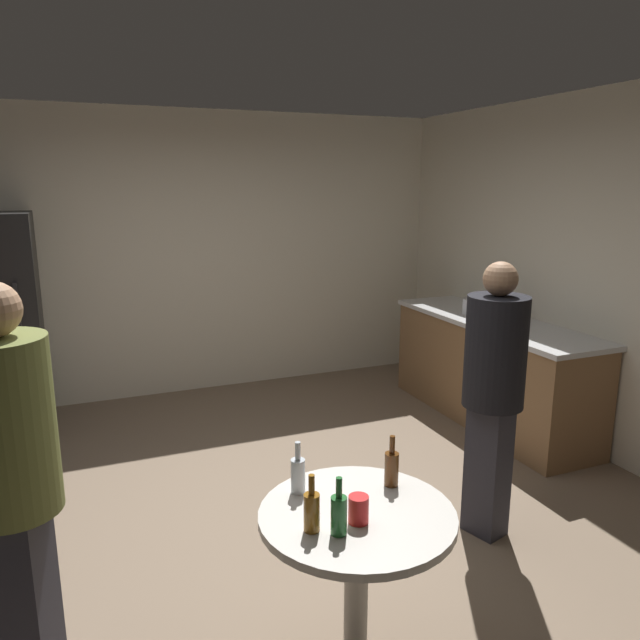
{
  "coord_description": "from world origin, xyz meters",
  "views": [
    {
      "loc": [
        -0.97,
        -3.21,
        2.02
      ],
      "look_at": [
        0.37,
        0.05,
        1.22
      ],
      "focal_mm": 33.83,
      "sensor_mm": 36.0,
      "label": 1
    }
  ],
  "objects_px": {
    "foreground_table": "(357,535)",
    "beer_bottle_brown": "(392,467)",
    "plastic_cup_red": "(358,509)",
    "person_in_black_shirt": "(494,381)",
    "beer_bottle_amber": "(312,511)",
    "wine_bottle_on_counter": "(506,307)",
    "person_in_olive_shirt": "(11,471)",
    "beer_bottle_green": "(339,514)",
    "beer_bottle_clear": "(298,474)",
    "kettle": "(473,306)"
  },
  "relations": [
    {
      "from": "beer_bottle_green",
      "to": "beer_bottle_clear",
      "type": "relative_size",
      "value": 1.0
    },
    {
      "from": "person_in_black_shirt",
      "to": "person_in_olive_shirt",
      "type": "xyz_separation_m",
      "value": [
        -2.4,
        -0.31,
        0.05
      ]
    },
    {
      "from": "wine_bottle_on_counter",
      "to": "beer_bottle_clear",
      "type": "height_order",
      "value": "wine_bottle_on_counter"
    },
    {
      "from": "person_in_olive_shirt",
      "to": "beer_bottle_green",
      "type": "bearing_deg",
      "value": -1.78
    },
    {
      "from": "kettle",
      "to": "plastic_cup_red",
      "type": "xyz_separation_m",
      "value": [
        -2.26,
        -2.38,
        -0.18
      ]
    },
    {
      "from": "person_in_olive_shirt",
      "to": "person_in_black_shirt",
      "type": "bearing_deg",
      "value": 27.31
    },
    {
      "from": "beer_bottle_green",
      "to": "person_in_black_shirt",
      "type": "xyz_separation_m",
      "value": [
        1.29,
        0.75,
        0.12
      ]
    },
    {
      "from": "wine_bottle_on_counter",
      "to": "beer_bottle_brown",
      "type": "xyz_separation_m",
      "value": [
        -2.1,
        -1.84,
        -0.2
      ]
    },
    {
      "from": "wine_bottle_on_counter",
      "to": "person_in_olive_shirt",
      "type": "bearing_deg",
      "value": -155.23
    },
    {
      "from": "kettle",
      "to": "wine_bottle_on_counter",
      "type": "bearing_deg",
      "value": -73.61
    },
    {
      "from": "kettle",
      "to": "foreground_table",
      "type": "bearing_deg",
      "value": -134.04
    },
    {
      "from": "plastic_cup_red",
      "to": "beer_bottle_clear",
      "type": "bearing_deg",
      "value": 113.77
    },
    {
      "from": "plastic_cup_red",
      "to": "person_in_olive_shirt",
      "type": "bearing_deg",
      "value": 161.66
    },
    {
      "from": "beer_bottle_brown",
      "to": "person_in_olive_shirt",
      "type": "height_order",
      "value": "person_in_olive_shirt"
    },
    {
      "from": "beer_bottle_amber",
      "to": "beer_bottle_clear",
      "type": "xyz_separation_m",
      "value": [
        0.05,
        0.29,
        0.0
      ]
    },
    {
      "from": "plastic_cup_red",
      "to": "person_in_olive_shirt",
      "type": "relative_size",
      "value": 0.06
    },
    {
      "from": "beer_bottle_clear",
      "to": "person_in_black_shirt",
      "type": "distance_m",
      "value": 1.39
    },
    {
      "from": "beer_bottle_amber",
      "to": "beer_bottle_brown",
      "type": "relative_size",
      "value": 1.0
    },
    {
      "from": "kettle",
      "to": "beer_bottle_green",
      "type": "distance_m",
      "value": 3.39
    },
    {
      "from": "foreground_table",
      "to": "beer_bottle_brown",
      "type": "xyz_separation_m",
      "value": [
        0.23,
        0.14,
        0.19
      ]
    },
    {
      "from": "beer_bottle_amber",
      "to": "foreground_table",
      "type": "bearing_deg",
      "value": 14.18
    },
    {
      "from": "foreground_table",
      "to": "beer_bottle_clear",
      "type": "bearing_deg",
      "value": 125.25
    },
    {
      "from": "beer_bottle_brown",
      "to": "person_in_black_shirt",
      "type": "xyz_separation_m",
      "value": [
        0.92,
        0.5,
        0.12
      ]
    },
    {
      "from": "beer_bottle_brown",
      "to": "beer_bottle_amber",
      "type": "bearing_deg",
      "value": -156.44
    },
    {
      "from": "foreground_table",
      "to": "person_in_black_shirt",
      "type": "xyz_separation_m",
      "value": [
        1.15,
        0.64,
        0.31
      ]
    },
    {
      "from": "foreground_table",
      "to": "beer_bottle_brown",
      "type": "distance_m",
      "value": 0.33
    },
    {
      "from": "plastic_cup_red",
      "to": "person_in_black_shirt",
      "type": "bearing_deg",
      "value": 30.92
    },
    {
      "from": "beer_bottle_clear",
      "to": "person_in_black_shirt",
      "type": "relative_size",
      "value": 0.14
    },
    {
      "from": "foreground_table",
      "to": "beer_bottle_clear",
      "type": "xyz_separation_m",
      "value": [
        -0.17,
        0.24,
        0.19
      ]
    },
    {
      "from": "wine_bottle_on_counter",
      "to": "kettle",
      "type": "bearing_deg",
      "value": 106.39
    },
    {
      "from": "kettle",
      "to": "foreground_table",
      "type": "xyz_separation_m",
      "value": [
        -2.23,
        -2.31,
        -0.34
      ]
    },
    {
      "from": "beer_bottle_green",
      "to": "foreground_table",
      "type": "bearing_deg",
      "value": 40.24
    },
    {
      "from": "beer_bottle_amber",
      "to": "person_in_black_shirt",
      "type": "xyz_separation_m",
      "value": [
        1.37,
        0.69,
        0.12
      ]
    },
    {
      "from": "beer_bottle_amber",
      "to": "plastic_cup_red",
      "type": "bearing_deg",
      "value": -4.67
    },
    {
      "from": "beer_bottle_brown",
      "to": "beer_bottle_clear",
      "type": "relative_size",
      "value": 1.0
    },
    {
      "from": "foreground_table",
      "to": "beer_bottle_green",
      "type": "bearing_deg",
      "value": -139.76
    },
    {
      "from": "foreground_table",
      "to": "beer_bottle_brown",
      "type": "height_order",
      "value": "beer_bottle_brown"
    },
    {
      "from": "kettle",
      "to": "foreground_table",
      "type": "height_order",
      "value": "kettle"
    },
    {
      "from": "foreground_table",
      "to": "beer_bottle_amber",
      "type": "relative_size",
      "value": 3.48
    },
    {
      "from": "beer_bottle_green",
      "to": "beer_bottle_clear",
      "type": "distance_m",
      "value": 0.35
    },
    {
      "from": "wine_bottle_on_counter",
      "to": "beer_bottle_clear",
      "type": "bearing_deg",
      "value": -145.03
    },
    {
      "from": "beer_bottle_amber",
      "to": "beer_bottle_clear",
      "type": "height_order",
      "value": "same"
    },
    {
      "from": "foreground_table",
      "to": "beer_bottle_clear",
      "type": "relative_size",
      "value": 3.48
    },
    {
      "from": "beer_bottle_brown",
      "to": "beer_bottle_green",
      "type": "bearing_deg",
      "value": -145.08
    },
    {
      "from": "wine_bottle_on_counter",
      "to": "beer_bottle_amber",
      "type": "xyz_separation_m",
      "value": [
        -2.55,
        -2.04,
        -0.2
      ]
    },
    {
      "from": "plastic_cup_red",
      "to": "beer_bottle_brown",
      "type": "bearing_deg",
      "value": 38.97
    },
    {
      "from": "plastic_cup_red",
      "to": "beer_bottle_amber",
      "type": "bearing_deg",
      "value": 175.33
    },
    {
      "from": "beer_bottle_amber",
      "to": "person_in_black_shirt",
      "type": "bearing_deg",
      "value": 26.81
    },
    {
      "from": "plastic_cup_red",
      "to": "beer_bottle_green",
      "type": "bearing_deg",
      "value": -157.46
    },
    {
      "from": "beer_bottle_green",
      "to": "person_in_black_shirt",
      "type": "distance_m",
      "value": 1.5
    }
  ]
}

